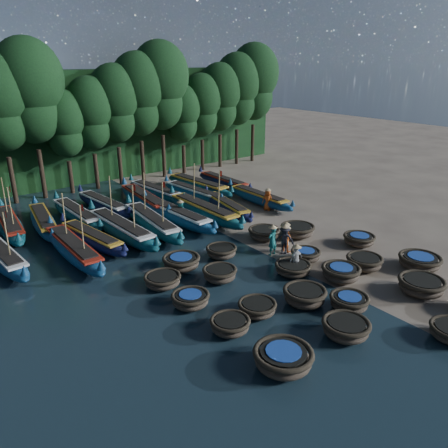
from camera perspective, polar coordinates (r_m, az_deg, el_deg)
ground at (r=25.90m, az=6.06°, el=-4.24°), size 120.00×120.00×0.00m
foliage_wall at (r=43.87m, az=-15.88°, el=12.29°), size 40.00×3.00×10.00m
coracle_5 at (r=17.13m, az=7.74°, el=-16.97°), size 2.55×2.55×0.81m
coracle_6 at (r=19.29m, az=15.63°, el=-12.95°), size 2.28×2.28×0.77m
coracle_7 at (r=21.24m, az=16.03°, el=-9.72°), size 2.16×2.16×0.71m
coracle_8 at (r=23.76m, az=24.37°, el=-7.30°), size 2.54×2.54×0.81m
coracle_9 at (r=26.48m, az=24.20°, el=-4.45°), size 2.78×2.78×0.76m
coracle_10 at (r=18.93m, az=0.81°, el=-13.01°), size 2.08×2.08×0.65m
coracle_11 at (r=20.15m, az=4.36°, el=-10.83°), size 2.13×2.13×0.63m
coracle_12 at (r=21.14m, az=10.49°, el=-9.17°), size 2.51×2.51×0.82m
coracle_13 at (r=23.69m, az=15.02°, el=-6.13°), size 2.05×2.05×0.80m
coracle_14 at (r=25.31m, az=17.86°, el=-4.73°), size 2.21×2.21×0.76m
coracle_15 at (r=20.72m, az=-4.40°, el=-9.76°), size 2.08×2.08×0.68m
coracle_16 at (r=22.87m, az=-0.56°, el=-6.49°), size 2.13×2.13×0.73m
coracle_17 at (r=23.83m, az=9.00°, el=-5.71°), size 2.41×2.41×0.66m
coracle_18 at (r=25.48m, az=10.62°, el=-3.96°), size 2.02×2.02×0.68m
coracle_19 at (r=28.40m, az=17.24°, el=-1.91°), size 2.36×2.36×0.69m
coracle_20 at (r=22.56m, az=-8.03°, el=-7.26°), size 2.16×2.16×0.66m
coracle_21 at (r=24.15m, az=-5.60°, el=-4.95°), size 2.26×2.26×0.79m
coracle_22 at (r=25.47m, az=-0.34°, el=-3.58°), size 1.92×1.92×0.69m
coracle_23 at (r=28.18m, az=5.26°, el=-1.16°), size 2.49×2.49×0.72m
coracle_24 at (r=28.82m, az=9.59°, el=-0.78°), size 2.61×2.61×0.79m
long_boat_0 at (r=27.59m, az=-27.09°, el=-3.66°), size 2.01×8.27×3.52m
long_boat_1 at (r=26.80m, az=-19.05°, el=-3.08°), size 1.54×8.61×3.66m
long_boat_2 at (r=28.27m, az=-16.90°, el=-1.74°), size 2.40×7.47×1.33m
long_boat_3 at (r=28.97m, az=-13.30°, el=-0.60°), size 1.98×9.10×3.87m
long_boat_4 at (r=29.76m, az=-9.38°, el=0.23°), size 2.29×8.79×3.75m
long_boat_5 at (r=30.84m, az=-6.16°, el=1.12°), size 2.03×8.70×1.53m
long_boat_6 at (r=31.64m, az=-2.66°, el=1.78°), size 1.66×9.04×3.84m
long_boat_7 at (r=32.87m, az=0.37°, el=2.34°), size 2.53×7.34×1.31m
long_boat_8 at (r=34.98m, az=4.58°, el=3.46°), size 1.41×7.78×1.37m
long_boat_9 at (r=32.35m, az=-26.20°, el=-0.08°), size 2.18×8.25×3.52m
long_boat_10 at (r=32.15m, az=-22.51°, el=0.33°), size 2.50×7.92×1.41m
long_boat_11 at (r=32.75m, az=-18.69°, el=1.23°), size 1.69×8.21×1.45m
long_boat_12 at (r=34.53m, az=-15.49°, el=2.52°), size 2.11×7.75×1.37m
long_boat_13 at (r=34.61m, az=-10.32°, el=3.12°), size 2.24×8.88×1.57m
long_boat_14 at (r=36.89m, az=-8.88°, el=4.20°), size 2.13×7.88×1.39m
long_boat_15 at (r=36.46m, az=-4.16°, el=4.17°), size 1.99×7.56×1.34m
long_boat_16 at (r=38.22m, az=-3.35°, el=5.08°), size 2.36×8.61×1.52m
long_boat_17 at (r=39.43m, az=-0.05°, el=5.51°), size 1.38×7.66×1.35m
fisherman_0 at (r=27.10m, az=8.08°, el=-1.28°), size 0.82×0.86×1.69m
fisherman_1 at (r=25.76m, az=6.35°, el=-2.00°), size 0.67×0.52×1.99m
fisherman_2 at (r=26.43m, az=8.13°, el=-1.84°), size 0.68×0.82×1.74m
fisherman_3 at (r=26.03m, az=7.91°, el=-1.97°), size 1.27×1.27×1.97m
fisherman_4 at (r=23.95m, az=9.40°, el=-4.36°), size 0.90×0.52×1.73m
fisherman_5 at (r=31.05m, az=-5.68°, el=1.71°), size 1.44×1.16×1.74m
fisherman_6 at (r=33.46m, az=5.72°, el=3.26°), size 0.81×0.95×1.85m
tree_4 at (r=38.04m, az=-24.07°, el=15.72°), size 5.34×5.34×12.58m
tree_5 at (r=38.94m, az=-20.17°, el=12.28°), size 3.68×3.68×8.68m
tree_6 at (r=39.63m, az=-17.08°, el=13.75°), size 4.09×4.09×9.65m
tree_7 at (r=40.45m, az=-14.07°, el=15.12°), size 4.51×4.51×10.63m
tree_8 at (r=41.40m, az=-11.15°, el=16.40°), size 4.92×4.92×11.60m
tree_9 at (r=42.46m, az=-8.33°, el=17.57°), size 5.34×5.34×12.58m
tree_10 at (r=43.87m, az=-5.47°, el=14.25°), size 3.68×3.68×8.68m
tree_11 at (r=45.08m, az=-2.95°, el=15.35°), size 4.09×4.09×9.65m
tree_12 at (r=46.37m, az=-0.55°, el=16.36°), size 4.51×4.51×10.63m
tree_13 at (r=47.76m, az=1.74°, el=17.29°), size 4.92×4.92×11.60m
tree_14 at (r=49.22m, az=3.93°, el=18.15°), size 5.34×5.34×12.58m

